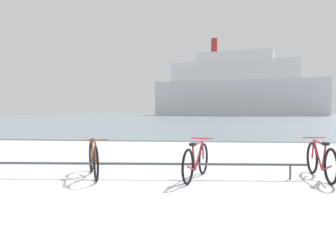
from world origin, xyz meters
The scene contains 6 objects.
ground centered at (0.00, 53.90, -0.04)m, with size 80.00×132.00×0.08m.
bike_rack centered at (1.08, 2.27, 0.27)m, with size 6.39×0.46×0.31m.
bicycle_1 centered at (0.10, 2.31, 0.36)m, with size 0.74×1.54×0.78m.
bicycle_2 centered at (2.15, 2.29, 0.35)m, with size 0.58×1.66×0.76m.
bicycle_3 centered at (4.55, 2.56, 0.35)m, with size 0.46×1.71×0.77m.
ferry_ship centered at (10.38, 78.05, 6.20)m, with size 40.07×16.96×18.48m.
Camera 1 is at (2.27, -4.25, 1.34)m, focal length 36.40 mm.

